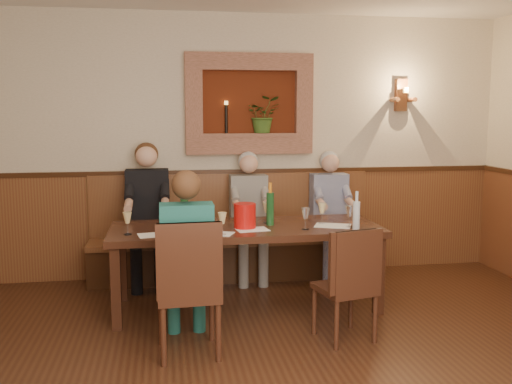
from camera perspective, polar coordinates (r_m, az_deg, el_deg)
room_shell at (r=3.20m, az=3.77°, el=10.26°), size 6.04×6.04×2.82m
wainscoting at (r=3.40m, az=3.57°, el=-12.23°), size 6.02×6.02×1.15m
wall_niche at (r=6.13m, az=-0.27°, el=8.39°), size 1.36×0.30×1.06m
wall_sconce at (r=6.59m, az=14.35°, el=9.30°), size 0.25×0.20×0.35m
dining_table at (r=5.13m, az=-1.02°, el=-4.25°), size 2.40×0.90×0.75m
bench at (r=6.12m, az=-2.28°, el=-5.59°), size 3.00×0.45×1.11m
chair_near_left at (r=4.27m, az=-6.73°, el=-12.14°), size 0.47×0.47×1.02m
chair_near_right at (r=4.57m, az=8.94°, el=-11.28°), size 0.48×0.48×0.90m
person_bench_left at (r=5.91m, az=-10.73°, el=-3.45°), size 0.43×0.53×1.46m
person_bench_mid at (r=5.99m, az=-0.65°, el=-3.63°), size 0.39×0.48×1.36m
person_bench_right at (r=6.18m, az=7.47°, el=-3.35°), size 0.39×0.48×1.35m
person_chair_front at (r=4.35m, az=-6.90°, el=-8.16°), size 0.39×0.48×1.35m
spittoon_bucket at (r=5.01m, az=-1.12°, el=-2.39°), size 0.24×0.24×0.22m
wine_bottle_green_a at (r=5.14m, az=1.43°, el=-1.59°), size 0.08×0.08×0.39m
wine_bottle_green_b at (r=5.13m, az=-7.18°, el=-1.67°), size 0.08×0.08×0.38m
water_bottle at (r=4.99m, az=10.01°, el=-2.26°), size 0.07×0.07×0.34m
tasting_sheet_a at (r=4.82m, az=-10.02°, el=-4.24°), size 0.31×0.25×0.00m
tasting_sheet_b at (r=4.96m, az=-0.39°, el=-3.77°), size 0.30×0.23×0.00m
tasting_sheet_c at (r=5.18m, az=7.69°, el=-3.35°), size 0.38×0.33×0.00m
tasting_sheet_d at (r=4.81m, az=-3.85°, el=-4.16°), size 0.31×0.27×0.00m
wine_glass_0 at (r=4.86m, az=-7.61°, el=-2.96°), size 0.08×0.08×0.19m
wine_glass_1 at (r=4.86m, az=-12.73°, el=-3.08°), size 0.08×0.08×0.19m
wine_glass_2 at (r=4.97m, az=4.97°, el=-2.67°), size 0.08×0.08×0.19m
wine_glass_3 at (r=4.73m, az=-3.39°, el=-3.19°), size 0.08×0.08×0.19m
wine_glass_4 at (r=5.25m, az=1.09°, el=-2.08°), size 0.08×0.08×0.19m
wine_glass_5 at (r=5.15m, az=-8.87°, el=-2.36°), size 0.08×0.08×0.19m
wine_glass_6 at (r=5.11m, az=9.33°, el=-2.45°), size 0.08×0.08×0.19m
wine_glass_7 at (r=5.00m, az=-0.95°, el=-2.57°), size 0.08×0.08×0.19m
wine_glass_8 at (r=5.25m, az=6.61°, el=-2.12°), size 0.08×0.08×0.19m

